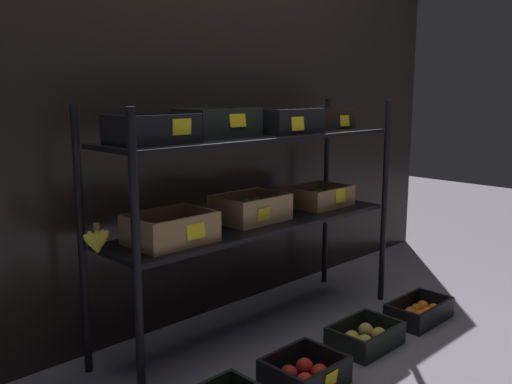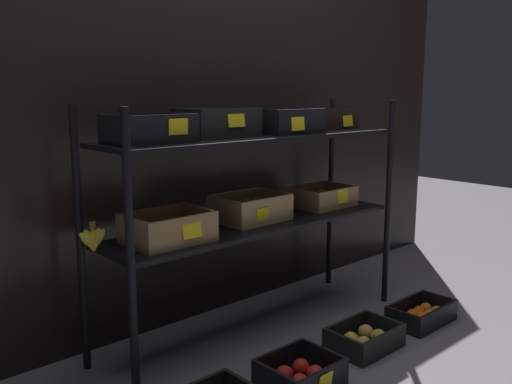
{
  "view_description": "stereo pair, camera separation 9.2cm",
  "coord_description": "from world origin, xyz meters",
  "views": [
    {
      "loc": [
        -1.82,
        -1.85,
        1.18
      ],
      "look_at": [
        0.0,
        0.0,
        0.7
      ],
      "focal_mm": 38.96,
      "sensor_mm": 36.0,
      "label": 1
    },
    {
      "loc": [
        -1.75,
        -1.92,
        1.18
      ],
      "look_at": [
        0.0,
        0.0,
        0.7
      ],
      "focal_mm": 38.96,
      "sensor_mm": 36.0,
      "label": 2
    }
  ],
  "objects": [
    {
      "name": "display_rack",
      "position": [
        -0.01,
        0.01,
        0.78
      ],
      "size": [
        1.71,
        0.44,
        1.12
      ],
      "color": "black",
      "rests_on": "ground_plane"
    },
    {
      "name": "storefront_wall",
      "position": [
        0.0,
        0.41,
        0.91
      ],
      "size": [
        3.99,
        0.12,
        1.82
      ],
      "primitive_type": "cube",
      "color": "black",
      "rests_on": "ground_plane"
    },
    {
      "name": "crate_ground_apple_red",
      "position": [
        -0.23,
        -0.51,
        0.05
      ],
      "size": [
        0.3,
        0.27,
        0.12
      ],
      "color": "black",
      "rests_on": "ground_plane"
    },
    {
      "name": "crate_ground_apple_gold",
      "position": [
        0.24,
        -0.48,
        0.04
      ],
      "size": [
        0.33,
        0.23,
        0.11
      ],
      "color": "black",
      "rests_on": "ground_plane"
    },
    {
      "name": "crate_ground_tangerine",
      "position": [
        0.69,
        -0.51,
        0.04
      ],
      "size": [
        0.36,
        0.21,
        0.11
      ],
      "color": "black",
      "rests_on": "ground_plane"
    },
    {
      "name": "ground_plane",
      "position": [
        0.0,
        0.0,
        0.0
      ],
      "size": [
        10.0,
        10.0,
        0.0
      ],
      "primitive_type": "plane",
      "color": "slate"
    }
  ]
}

